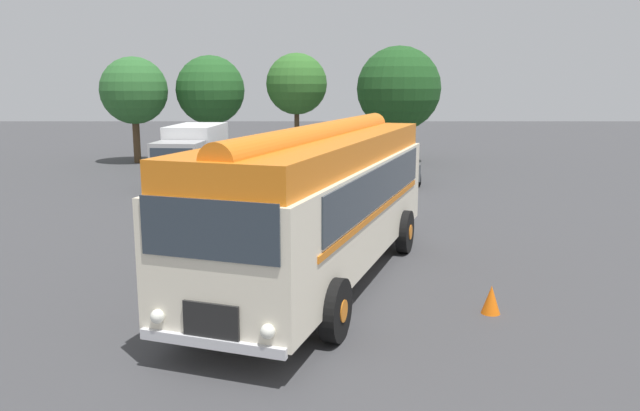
% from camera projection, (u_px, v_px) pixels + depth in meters
% --- Properties ---
extents(ground_plane, '(120.00, 120.00, 0.00)m').
position_uv_depth(ground_plane, '(296.00, 281.00, 13.80)').
color(ground_plane, '#3D3D3F').
extents(vintage_bus, '(5.59, 10.34, 3.49)m').
position_uv_depth(vintage_bus, '(320.00, 197.00, 13.53)').
color(vintage_bus, silver).
rests_on(vintage_bus, ground).
extents(car_near_left, '(2.27, 4.35, 1.66)m').
position_uv_depth(car_near_left, '(254.00, 165.00, 27.00)').
color(car_near_left, '#B7BABF').
rests_on(car_near_left, ground).
extents(car_mid_left, '(2.23, 4.33, 1.66)m').
position_uv_depth(car_mid_left, '(323.00, 162.00, 27.85)').
color(car_mid_left, maroon).
rests_on(car_mid_left, ground).
extents(car_mid_right, '(2.10, 4.27, 1.66)m').
position_uv_depth(car_mid_right, '(391.00, 163.00, 27.64)').
color(car_mid_right, '#4C5156').
rests_on(car_mid_right, ground).
extents(box_van, '(2.63, 5.88, 2.50)m').
position_uv_depth(box_van, '(192.00, 152.00, 27.33)').
color(box_van, silver).
rests_on(box_van, ground).
extents(tree_far_left, '(3.63, 3.65, 5.76)m').
position_uv_depth(tree_far_left, '(134.00, 90.00, 33.95)').
color(tree_far_left, '#4C3823').
rests_on(tree_far_left, ground).
extents(tree_left_of_centre, '(3.84, 3.84, 5.87)m').
position_uv_depth(tree_left_of_centre, '(208.00, 90.00, 34.95)').
color(tree_left_of_centre, '#4C3823').
rests_on(tree_left_of_centre, ground).
extents(tree_centre, '(3.41, 3.41, 6.00)m').
position_uv_depth(tree_centre, '(296.00, 85.00, 34.81)').
color(tree_centre, '#4C3823').
rests_on(tree_centre, ground).
extents(tree_right_of_centre, '(4.58, 4.58, 6.34)m').
position_uv_depth(tree_right_of_centre, '(398.00, 89.00, 33.96)').
color(tree_right_of_centre, '#4C3823').
rests_on(tree_right_of_centre, ground).
extents(traffic_cone, '(0.36, 0.36, 0.55)m').
position_uv_depth(traffic_cone, '(490.00, 299.00, 11.84)').
color(traffic_cone, orange).
rests_on(traffic_cone, ground).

